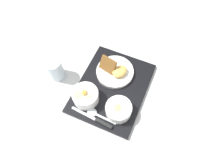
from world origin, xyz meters
name	(u,v)px	position (x,y,z in m)	size (l,w,h in m)	color
ground_plane	(112,88)	(0.00, 0.00, 0.00)	(4.00, 4.00, 0.00)	silver
serving_tray	(112,88)	(0.00, 0.00, 0.01)	(0.42, 0.35, 0.02)	black
bowl_salad	(86,96)	(-0.11, 0.07, 0.05)	(0.12, 0.12, 0.07)	white
bowl_soup	(119,109)	(-0.09, -0.08, 0.05)	(0.11, 0.11, 0.06)	white
plate_main	(115,71)	(0.08, 0.02, 0.03)	(0.18, 0.18, 0.08)	white
knife	(99,121)	(-0.17, -0.03, 0.02)	(0.01, 0.20, 0.01)	silver
spoon	(96,114)	(-0.15, 0.00, 0.02)	(0.04, 0.14, 0.01)	silver
glass_water	(56,70)	(-0.06, 0.27, 0.05)	(0.08, 0.08, 0.11)	silver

